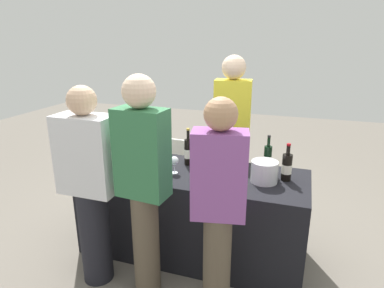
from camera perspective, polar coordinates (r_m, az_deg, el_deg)
name	(u,v)px	position (r m, az deg, el deg)	size (l,w,h in m)	color
ground_plane	(192,250)	(3.30, 0.00, -17.54)	(12.00, 12.00, 0.00)	slate
tasting_table	(192,212)	(3.09, 0.00, -11.51)	(1.96, 0.74, 0.79)	black
wine_bottle_0	(122,144)	(3.31, -11.81, -0.04)	(0.08, 0.08, 0.33)	black
wine_bottle_1	(188,152)	(3.02, -0.66, -1.32)	(0.07, 0.07, 0.34)	black
wine_bottle_2	(200,153)	(3.03, 1.44, -1.47)	(0.08, 0.08, 0.31)	black
wine_bottle_3	(225,156)	(2.95, 5.68, -2.00)	(0.07, 0.07, 0.33)	black
wine_bottle_4	(268,159)	(2.93, 12.71, -2.48)	(0.07, 0.07, 0.33)	black
wine_bottle_5	(287,167)	(2.81, 15.80, -3.78)	(0.08, 0.08, 0.31)	black
wine_glass_0	(129,162)	(2.90, -10.61, -3.02)	(0.07, 0.07, 0.14)	silver
wine_glass_1	(143,163)	(2.88, -8.30, -3.13)	(0.06, 0.06, 0.13)	silver
wine_glass_2	(174,161)	(2.85, -3.03, -2.92)	(0.08, 0.08, 0.15)	silver
wine_glass_3	(202,167)	(2.73, 1.76, -3.95)	(0.07, 0.07, 0.14)	silver
ice_bucket	(264,172)	(2.74, 12.18, -4.61)	(0.21, 0.21, 0.17)	silver
server_pouring	(232,133)	(3.43, 6.73, 1.85)	(0.38, 0.23, 1.74)	black
guest_0	(90,184)	(2.67, -16.93, -6.44)	(0.44, 0.24, 1.59)	black
guest_1	(143,182)	(2.40, -8.27, -6.43)	(0.38, 0.23, 1.68)	brown
guest_2	(218,204)	(2.24, 4.51, -10.14)	(0.38, 0.26, 1.57)	brown
menu_board	(174,166)	(4.24, -3.08, -3.71)	(0.63, 0.03, 0.71)	white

